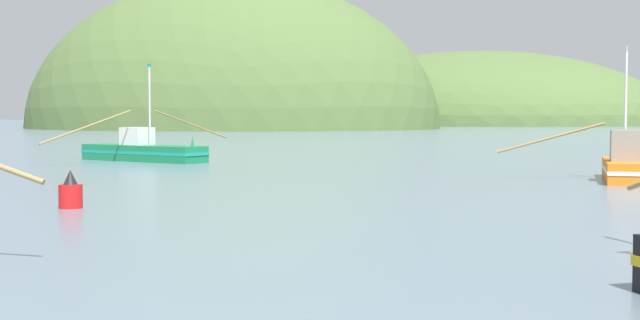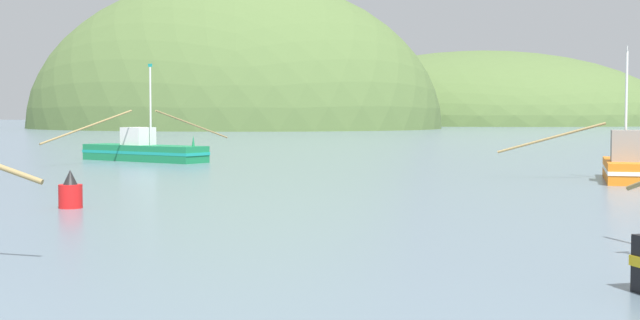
% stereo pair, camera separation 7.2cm
% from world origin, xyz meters
% --- Properties ---
extents(hill_far_center, '(129.03, 103.23, 36.10)m').
position_xyz_m(hill_far_center, '(-77.11, 240.67, 0.00)').
color(hill_far_center, '#47703D').
rests_on(hill_far_center, ground).
extents(hill_far_left, '(95.62, 76.50, 36.73)m').
position_xyz_m(hill_far_left, '(-9.45, 221.15, 0.00)').
color(hill_far_left, '#516B38').
rests_on(hill_far_left, ground).
extents(hill_far_right, '(82.44, 65.95, 58.76)m').
position_xyz_m(hill_far_right, '(-51.66, 158.69, 0.00)').
color(hill_far_right, '#516B38').
rests_on(hill_far_right, ground).
extents(fishing_boat_orange, '(11.87, 6.87, 6.31)m').
position_xyz_m(fishing_boat_orange, '(14.30, 36.15, 0.72)').
color(fishing_boat_orange, orange).
rests_on(fishing_boat_orange, ground).
extents(fishing_boat_green, '(9.82, 15.54, 6.35)m').
position_xyz_m(fishing_boat_green, '(-15.14, 45.66, 0.68)').
color(fishing_boat_green, '#197A47').
rests_on(fishing_boat_green, ground).
extents(channel_buoy, '(0.80, 0.80, 1.30)m').
position_xyz_m(channel_buoy, '(-4.57, 18.71, 0.52)').
color(channel_buoy, red).
rests_on(channel_buoy, ground).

